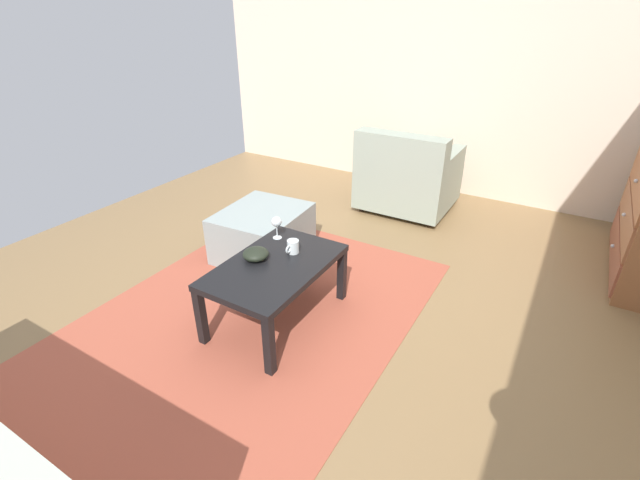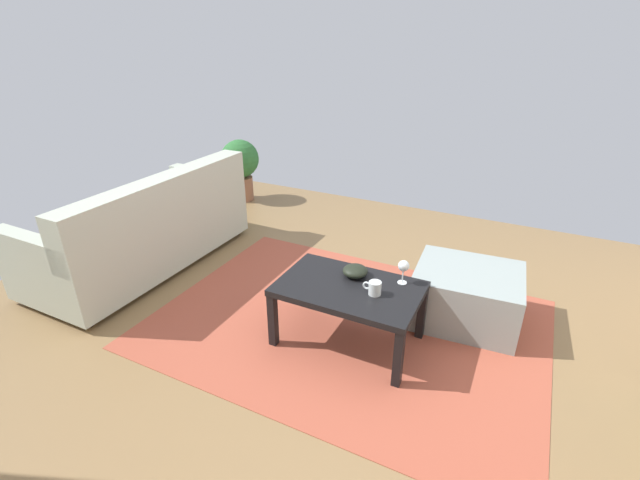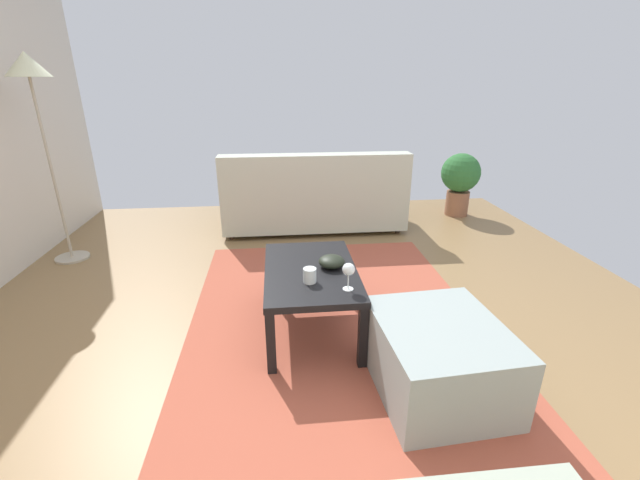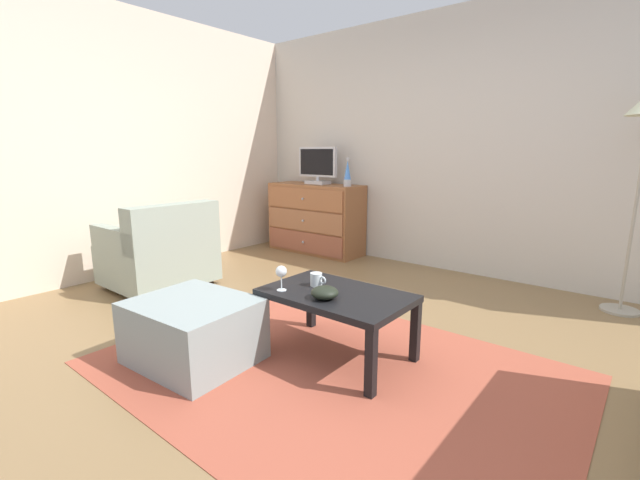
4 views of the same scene
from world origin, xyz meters
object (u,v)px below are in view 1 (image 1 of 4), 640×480
Objects in this scene: mug at (293,247)px; bowl_decorative at (256,254)px; ottoman at (263,233)px; coffee_table at (275,271)px; armchair at (407,177)px; wine_glass at (277,222)px.

bowl_decorative is at bearing -39.11° from mug.
mug is at bearing 52.72° from ottoman.
coffee_table is 2.09m from armchair.
armchair is at bearing 155.67° from ottoman.
ottoman is at bearing -144.77° from bowl_decorative.
mug reaches higher than coffee_table.
coffee_table is 0.20m from mug.
coffee_table reaches higher than ottoman.
coffee_table is at bearing 42.90° from ottoman.
bowl_decorative is at bearing -5.36° from armchair.
bowl_decorative is (0.19, -0.15, -0.01)m from mug.
armchair is (-1.80, 0.25, -0.20)m from wine_glass.
armchair is (-2.09, 0.07, -0.03)m from coffee_table.
mug is 0.70× the size of bowl_decorative.
mug reaches higher than ottoman.
coffee_table is at bearing -6.43° from mug.
mug is at bearing 140.89° from bowl_decorative.
wine_glass reaches higher than ottoman.
mug reaches higher than bowl_decorative.
ottoman is at bearing -137.10° from coffee_table.
mug is 0.81m from ottoman.
bowl_decorative is 0.23× the size of ottoman.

